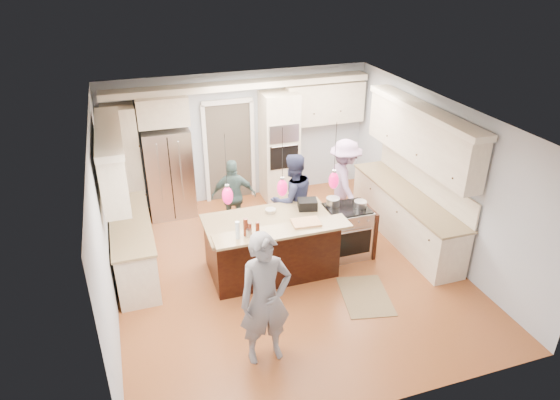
{
  "coord_description": "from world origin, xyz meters",
  "views": [
    {
      "loc": [
        -2.3,
        -6.6,
        4.87
      ],
      "look_at": [
        0.0,
        0.35,
        1.15
      ],
      "focal_mm": 32.0,
      "sensor_mm": 36.0,
      "label": 1
    }
  ],
  "objects_px": {
    "refrigerator": "(169,173)",
    "person_bar_end": "(265,300)",
    "island_range": "(347,231)",
    "person_far_left": "(292,199)",
    "kitchen_island": "(271,245)"
  },
  "relations": [
    {
      "from": "island_range",
      "to": "person_bar_end",
      "type": "bearing_deg",
      "value": -136.68
    },
    {
      "from": "person_far_left",
      "to": "person_bar_end",
      "type": "bearing_deg",
      "value": 54.07
    },
    {
      "from": "refrigerator",
      "to": "person_far_left",
      "type": "xyz_separation_m",
      "value": [
        1.95,
        -1.79,
        -0.04
      ]
    },
    {
      "from": "person_bar_end",
      "to": "person_far_left",
      "type": "height_order",
      "value": "person_bar_end"
    },
    {
      "from": "kitchen_island",
      "to": "person_bar_end",
      "type": "distance_m",
      "value": 2.03
    },
    {
      "from": "person_bar_end",
      "to": "island_range",
      "type": "bearing_deg",
      "value": 41.76
    },
    {
      "from": "island_range",
      "to": "person_far_left",
      "type": "height_order",
      "value": "person_far_left"
    },
    {
      "from": "kitchen_island",
      "to": "person_far_left",
      "type": "xyz_separation_m",
      "value": [
        0.65,
        0.78,
        0.37
      ]
    },
    {
      "from": "refrigerator",
      "to": "person_far_left",
      "type": "bearing_deg",
      "value": -42.55
    },
    {
      "from": "kitchen_island",
      "to": "person_far_left",
      "type": "distance_m",
      "value": 1.08
    },
    {
      "from": "island_range",
      "to": "person_far_left",
      "type": "distance_m",
      "value": 1.11
    },
    {
      "from": "person_far_left",
      "to": "island_range",
      "type": "bearing_deg",
      "value": 127.59
    },
    {
      "from": "person_bar_end",
      "to": "person_far_left",
      "type": "relative_size",
      "value": 1.09
    },
    {
      "from": "refrigerator",
      "to": "person_bar_end",
      "type": "height_order",
      "value": "person_bar_end"
    },
    {
      "from": "refrigerator",
      "to": "island_range",
      "type": "relative_size",
      "value": 1.96
    }
  ]
}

